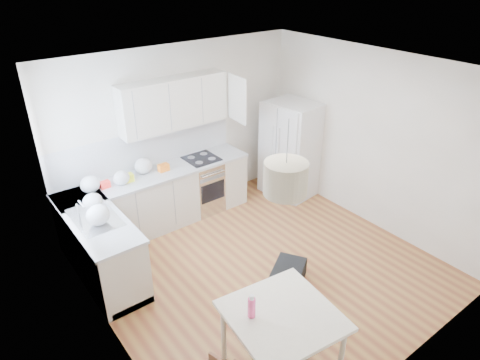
# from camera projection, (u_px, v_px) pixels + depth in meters

# --- Properties ---
(floor) EXTENTS (4.20, 4.20, 0.00)m
(floor) POSITION_uv_depth(u_px,v_px,m) (263.00, 266.00, 5.92)
(floor) COLOR brown
(floor) RESTS_ON ground
(ceiling) EXTENTS (4.20, 4.20, 0.00)m
(ceiling) POSITION_uv_depth(u_px,v_px,m) (269.00, 71.00, 4.66)
(ceiling) COLOR white
(ceiling) RESTS_ON wall_back
(wall_back) EXTENTS (4.20, 0.00, 4.20)m
(wall_back) POSITION_uv_depth(u_px,v_px,m) (179.00, 131.00, 6.76)
(wall_back) COLOR beige
(wall_back) RESTS_ON floor
(wall_left) EXTENTS (0.00, 4.20, 4.20)m
(wall_left) POSITION_uv_depth(u_px,v_px,m) (101.00, 242.00, 4.16)
(wall_left) COLOR beige
(wall_left) RESTS_ON floor
(wall_right) EXTENTS (0.00, 4.20, 4.20)m
(wall_right) POSITION_uv_depth(u_px,v_px,m) (372.00, 141.00, 6.41)
(wall_right) COLOR beige
(wall_right) RESTS_ON floor
(window_glassblock) EXTENTS (0.02, 1.00, 1.00)m
(window_glassblock) POSITION_uv_depth(u_px,v_px,m) (58.00, 164.00, 4.79)
(window_glassblock) COLOR #BFE0F9
(window_glassblock) RESTS_ON wall_left
(cabinets_back) EXTENTS (3.00, 0.60, 0.88)m
(cabinets_back) POSITION_uv_depth(u_px,v_px,m) (160.00, 200.00, 6.65)
(cabinets_back) COLOR beige
(cabinets_back) RESTS_ON floor
(cabinets_left) EXTENTS (0.60, 1.80, 0.88)m
(cabinets_left) POSITION_uv_depth(u_px,v_px,m) (99.00, 247.00, 5.59)
(cabinets_left) COLOR beige
(cabinets_left) RESTS_ON floor
(counter_back) EXTENTS (3.02, 0.64, 0.04)m
(counter_back) POSITION_uv_depth(u_px,v_px,m) (157.00, 174.00, 6.44)
(counter_back) COLOR silver
(counter_back) RESTS_ON cabinets_back
(counter_left) EXTENTS (0.64, 1.82, 0.04)m
(counter_left) POSITION_uv_depth(u_px,v_px,m) (94.00, 217.00, 5.37)
(counter_left) COLOR silver
(counter_left) RESTS_ON cabinets_left
(backsplash_back) EXTENTS (3.00, 0.01, 0.58)m
(backsplash_back) POSITION_uv_depth(u_px,v_px,m) (146.00, 149.00, 6.50)
(backsplash_back) COLOR white
(backsplash_back) RESTS_ON wall_back
(backsplash_left) EXTENTS (0.01, 1.80, 0.58)m
(backsplash_left) POSITION_uv_depth(u_px,v_px,m) (65.00, 203.00, 5.07)
(backsplash_left) COLOR white
(backsplash_left) RESTS_ON wall_left
(upper_cabinets) EXTENTS (1.70, 0.32, 0.75)m
(upper_cabinets) POSITION_uv_depth(u_px,v_px,m) (174.00, 103.00, 6.32)
(upper_cabinets) COLOR beige
(upper_cabinets) RESTS_ON wall_back
(range_oven) EXTENTS (0.50, 0.61, 0.88)m
(range_oven) POSITION_uv_depth(u_px,v_px,m) (203.00, 185.00, 7.08)
(range_oven) COLOR silver
(range_oven) RESTS_ON floor
(sink) EXTENTS (0.50, 0.80, 0.16)m
(sink) POSITION_uv_depth(u_px,v_px,m) (95.00, 218.00, 5.33)
(sink) COLOR silver
(sink) RESTS_ON counter_left
(refrigerator) EXTENTS (0.91, 0.93, 1.67)m
(refrigerator) POSITION_uv_depth(u_px,v_px,m) (292.00, 149.00, 7.41)
(refrigerator) COLOR white
(refrigerator) RESTS_ON floor
(dining_table) EXTENTS (1.11, 1.11, 0.79)m
(dining_table) POSITION_uv_depth(u_px,v_px,m) (282.00, 321.00, 4.12)
(dining_table) COLOR beige
(dining_table) RESTS_ON floor
(drink_bottle) EXTENTS (0.10, 0.10, 0.26)m
(drink_bottle) POSITION_uv_depth(u_px,v_px,m) (252.00, 306.00, 3.99)
(drink_bottle) COLOR #EC4183
(drink_bottle) RESTS_ON dining_table
(gym_bag) EXTENTS (0.68, 0.61, 0.26)m
(gym_bag) POSITION_uv_depth(u_px,v_px,m) (288.00, 275.00, 5.55)
(gym_bag) COLOR black
(gym_bag) RESTS_ON floor
(pendant_lamp) EXTENTS (0.47, 0.47, 0.29)m
(pendant_lamp) POSITION_uv_depth(u_px,v_px,m) (286.00, 178.00, 3.55)
(pendant_lamp) COLOR beige
(pendant_lamp) RESTS_ON ceiling
(grocery_bag_a) EXTENTS (0.27, 0.23, 0.24)m
(grocery_bag_a) POSITION_uv_depth(u_px,v_px,m) (90.00, 184.00, 5.84)
(grocery_bag_a) COLOR silver
(grocery_bag_a) RESTS_ON counter_back
(grocery_bag_b) EXTENTS (0.24, 0.20, 0.21)m
(grocery_bag_b) POSITION_uv_depth(u_px,v_px,m) (121.00, 178.00, 6.05)
(grocery_bag_b) COLOR silver
(grocery_bag_b) RESTS_ON counter_back
(grocery_bag_c) EXTENTS (0.27, 0.23, 0.24)m
(grocery_bag_c) POSITION_uv_depth(u_px,v_px,m) (144.00, 166.00, 6.35)
(grocery_bag_c) COLOR silver
(grocery_bag_c) RESTS_ON counter_back
(grocery_bag_d) EXTENTS (0.25, 0.21, 0.23)m
(grocery_bag_d) POSITION_uv_depth(u_px,v_px,m) (93.00, 202.00, 5.45)
(grocery_bag_d) COLOR silver
(grocery_bag_d) RESTS_ON counter_back
(grocery_bag_e) EXTENTS (0.29, 0.25, 0.26)m
(grocery_bag_e) POSITION_uv_depth(u_px,v_px,m) (98.00, 215.00, 5.14)
(grocery_bag_e) COLOR silver
(grocery_bag_e) RESTS_ON counter_left
(snack_orange) EXTENTS (0.16, 0.11, 0.11)m
(snack_orange) POSITION_uv_depth(u_px,v_px,m) (164.00, 168.00, 6.45)
(snack_orange) COLOR #D65F13
(snack_orange) RESTS_ON counter_back
(snack_yellow) EXTENTS (0.17, 0.11, 0.11)m
(snack_yellow) POSITION_uv_depth(u_px,v_px,m) (128.00, 178.00, 6.15)
(snack_yellow) COLOR #FEFF28
(snack_yellow) RESTS_ON counter_back
(snack_red) EXTENTS (0.15, 0.10, 0.10)m
(snack_red) POSITION_uv_depth(u_px,v_px,m) (105.00, 185.00, 5.99)
(snack_red) COLOR red
(snack_red) RESTS_ON counter_back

